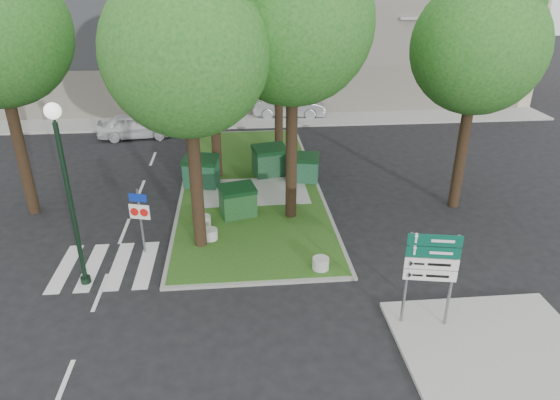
{
  "coord_description": "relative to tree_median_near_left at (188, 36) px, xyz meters",
  "views": [
    {
      "loc": [
        -0.11,
        -13.35,
        9.19
      ],
      "look_at": [
        1.33,
        1.97,
        2.0
      ],
      "focal_mm": 32.0,
      "sensor_mm": 36.0,
      "label": 1
    }
  ],
  "objects": [
    {
      "name": "zebra_crossing",
      "position": [
        -2.34,
        -1.06,
        -7.31
      ],
      "size": [
        5.0,
        3.0,
        0.01
      ],
      "primitive_type": "cube",
      "color": "silver",
      "rests_on": "ground"
    },
    {
      "name": "building_sidewalk",
      "position": [
        1.41,
        15.94,
        -7.26
      ],
      "size": [
        42.0,
        3.0,
        0.12
      ],
      "primitive_type": "cube",
      "color": "#999993",
      "rests_on": "ground"
    },
    {
      "name": "dumpster_a",
      "position": [
        -0.3,
        5.35,
        -6.52
      ],
      "size": [
        1.73,
        1.38,
        1.42
      ],
      "rotation": [
        0.0,
        0.0,
        -0.22
      ],
      "color": "#113E24",
      "rests_on": "median_island"
    },
    {
      "name": "median_island",
      "position": [
        1.91,
        5.44,
        -7.26
      ],
      "size": [
        6.0,
        16.0,
        0.12
      ],
      "primitive_type": "cube",
      "color": "#244814",
      "rests_on": "ground"
    },
    {
      "name": "directional_sign",
      "position": [
        6.36,
        -5.06,
        -5.32
      ],
      "size": [
        1.4,
        0.33,
        2.83
      ],
      "rotation": [
        0.0,
        0.0,
        -0.19
      ],
      "color": "slate",
      "rests_on": "sidewalk_corner"
    },
    {
      "name": "ground",
      "position": [
        1.41,
        -2.56,
        -7.32
      ],
      "size": [
        120.0,
        120.0,
        0.0
      ],
      "primitive_type": "plane",
      "color": "black",
      "rests_on": "ground"
    },
    {
      "name": "tree_median_mid",
      "position": [
        0.5,
        6.5,
        -0.34
      ],
      "size": [
        4.8,
        4.8,
        9.99
      ],
      "color": "black",
      "rests_on": "ground"
    },
    {
      "name": "median_kerb",
      "position": [
        1.91,
        5.44,
        -7.27
      ],
      "size": [
        6.3,
        16.3,
        0.1
      ],
      "primitive_type": "cube",
      "color": "gray",
      "rests_on": "ground"
    },
    {
      "name": "dumpster_c",
      "position": [
        2.9,
        6.4,
        -6.5
      ],
      "size": [
        1.78,
        1.44,
        1.45
      ],
      "rotation": [
        0.0,
        0.0,
        0.24
      ],
      "color": "#10381C",
      "rests_on": "median_island"
    },
    {
      "name": "bollard_mid",
      "position": [
        0.24,
        0.3,
        -7.0
      ],
      "size": [
        0.55,
        0.55,
        0.39
      ],
      "primitive_type": "cylinder",
      "color": "#B0AFAA",
      "rests_on": "median_island"
    },
    {
      "name": "tree_street_right",
      "position": [
        10.5,
        2.5,
        -0.33
      ],
      "size": [
        5.0,
        5.0,
        10.06
      ],
      "color": "black",
      "rests_on": "ground"
    },
    {
      "name": "traffic_sign_pole",
      "position": [
        -2.06,
        -0.22,
        -5.76
      ],
      "size": [
        0.71,
        0.23,
        2.43
      ],
      "rotation": [
        0.0,
        0.0,
        -0.26
      ],
      "color": "slate",
      "rests_on": "ground"
    },
    {
      "name": "bollard_right",
      "position": [
        3.95,
        -2.06,
        -7.0
      ],
      "size": [
        0.55,
        0.55,
        0.39
      ],
      "primitive_type": "cylinder",
      "color": "#ACACA6",
      "rests_on": "median_island"
    },
    {
      "name": "car_silver",
      "position": [
        5.01,
        16.94,
        -6.53
      ],
      "size": [
        4.95,
        2.14,
        1.58
      ],
      "primitive_type": "imported",
      "rotation": [
        0.0,
        0.0,
        1.47
      ],
      "color": "#97999F",
      "rests_on": "ground"
    },
    {
      "name": "dumpster_d",
      "position": [
        4.41,
        5.52,
        -6.58
      ],
      "size": [
        1.57,
        1.25,
        1.3
      ],
      "rotation": [
        0.0,
        0.0,
        -0.22
      ],
      "color": "#15452B",
      "rests_on": "median_island"
    },
    {
      "name": "tree_median_near_left",
      "position": [
        0.0,
        0.0,
        0.0
      ],
      "size": [
        5.2,
        5.2,
        10.53
      ],
      "color": "black",
      "rests_on": "ground"
    },
    {
      "name": "dumpster_b",
      "position": [
        1.3,
        2.17,
        -6.58
      ],
      "size": [
        1.59,
        1.3,
        1.29
      ],
      "rotation": [
        0.0,
        0.0,
        0.26
      ],
      "color": "#113A15",
      "rests_on": "median_island"
    },
    {
      "name": "tree_median_near_right",
      "position": [
        3.5,
        2.0,
        0.67
      ],
      "size": [
        5.6,
        5.6,
        11.46
      ],
      "color": "black",
      "rests_on": "ground"
    },
    {
      "name": "street_lamp",
      "position": [
        -3.66,
        -1.99,
        -3.63
      ],
      "size": [
        0.47,
        0.47,
        5.86
      ],
      "color": "black",
      "rests_on": "ground"
    },
    {
      "name": "car_white",
      "position": [
        -4.56,
        13.22,
        -6.59
      ],
      "size": [
        4.42,
        2.15,
        1.45
      ],
      "primitive_type": "imported",
      "rotation": [
        0.0,
        0.0,
        1.67
      ],
      "color": "silver",
      "rests_on": "ground"
    },
    {
      "name": "litter_bin",
      "position": [
        3.62,
        7.47,
        -6.82
      ],
      "size": [
        0.43,
        0.43,
        0.75
      ],
      "primitive_type": "cylinder",
      "color": "orange",
      "rests_on": "median_island"
    },
    {
      "name": "sidewalk_corner",
      "position": [
        7.91,
        -6.06,
        -7.26
      ],
      "size": [
        5.0,
        4.0,
        0.12
      ],
      "primitive_type": "cube",
      "color": "#999993",
      "rests_on": "ground"
    },
    {
      "name": "bollard_left",
      "position": [
        -0.04,
        1.41,
        -7.0
      ],
      "size": [
        0.54,
        0.54,
        0.39
      ],
      "primitive_type": "cylinder",
      "color": "#AAAAA5",
      "rests_on": "median_island"
    }
  ]
}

